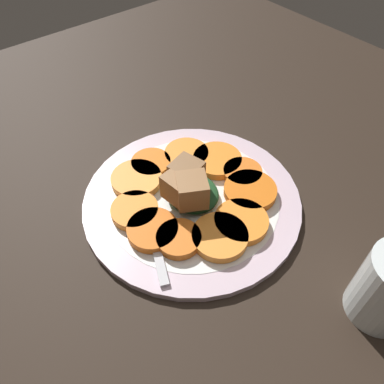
% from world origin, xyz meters
% --- Properties ---
extents(table_slab, '(1.20, 1.20, 0.02)m').
position_xyz_m(table_slab, '(0.00, 0.00, 0.01)').
color(table_slab, black).
rests_on(table_slab, ground).
extents(plate, '(0.30, 0.30, 0.01)m').
position_xyz_m(plate, '(0.00, 0.00, 0.03)').
color(plate, silver).
rests_on(plate, table_slab).
extents(carrot_slice_0, '(0.07, 0.07, 0.01)m').
position_xyz_m(carrot_slice_0, '(0.08, -0.02, 0.04)').
color(carrot_slice_0, orange).
rests_on(carrot_slice_0, plate).
extents(carrot_slice_1, '(0.07, 0.07, 0.01)m').
position_xyz_m(carrot_slice_1, '(0.08, 0.02, 0.04)').
color(carrot_slice_1, orange).
rests_on(carrot_slice_1, plate).
extents(carrot_slice_2, '(0.07, 0.07, 0.01)m').
position_xyz_m(carrot_slice_2, '(0.05, 0.07, 0.04)').
color(carrot_slice_2, orange).
rests_on(carrot_slice_2, plate).
extents(carrot_slice_3, '(0.06, 0.06, 0.01)m').
position_xyz_m(carrot_slice_3, '(0.01, 0.08, 0.04)').
color(carrot_slice_3, orange).
rests_on(carrot_slice_3, plate).
extents(carrot_slice_4, '(0.07, 0.07, 0.01)m').
position_xyz_m(carrot_slice_4, '(-0.03, 0.07, 0.04)').
color(carrot_slice_4, orange).
rests_on(carrot_slice_4, plate).
extents(carrot_slice_5, '(0.07, 0.07, 0.01)m').
position_xyz_m(carrot_slice_5, '(-0.07, 0.04, 0.04)').
color(carrot_slice_5, orange).
rests_on(carrot_slice_5, plate).
extents(carrot_slice_6, '(0.06, 0.06, 0.01)m').
position_xyz_m(carrot_slice_6, '(-0.09, -0.01, 0.04)').
color(carrot_slice_6, orange).
rests_on(carrot_slice_6, plate).
extents(carrot_slice_7, '(0.07, 0.07, 0.01)m').
position_xyz_m(carrot_slice_7, '(-0.07, -0.04, 0.04)').
color(carrot_slice_7, '#F99539').
rests_on(carrot_slice_7, plate).
extents(carrot_slice_8, '(0.06, 0.06, 0.01)m').
position_xyz_m(carrot_slice_8, '(-0.03, -0.08, 0.04)').
color(carrot_slice_8, orange).
rests_on(carrot_slice_8, plate).
extents(carrot_slice_9, '(0.07, 0.07, 0.01)m').
position_xyz_m(carrot_slice_9, '(0.02, -0.08, 0.04)').
color(carrot_slice_9, orange).
rests_on(carrot_slice_9, plate).
extents(carrot_slice_10, '(0.06, 0.06, 0.01)m').
position_xyz_m(carrot_slice_10, '(0.05, -0.06, 0.04)').
color(carrot_slice_10, orange).
rests_on(carrot_slice_10, plate).
extents(center_pile, '(0.08, 0.08, 0.06)m').
position_xyz_m(center_pile, '(0.00, -0.01, 0.06)').
color(center_pile, '#1E4723').
rests_on(center_pile, plate).
extents(fork, '(0.17, 0.09, 0.00)m').
position_xyz_m(fork, '(-0.00, -0.07, 0.03)').
color(fork, silver).
rests_on(fork, plate).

